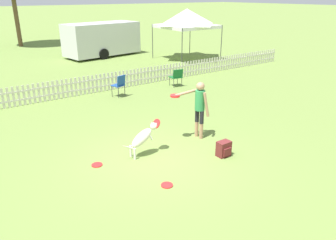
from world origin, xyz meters
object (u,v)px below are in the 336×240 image
leaping_dog (143,137)px  frisbee_near_handler (97,165)px  folding_chair_center (177,76)px  canopy_tent_main (187,18)px  equipment_trailer (102,39)px  backpack_on_grass (224,149)px  handler_person (199,104)px  frisbee_near_dog (167,185)px  folding_chair_green_right (120,84)px

leaping_dog → frisbee_near_handler: 1.34m
folding_chair_center → canopy_tent_main: 6.98m
equipment_trailer → backpack_on_grass: bearing=-112.4°
frisbee_near_handler → folding_chair_center: size_ratio=0.33×
handler_person → frisbee_near_handler: handler_person is taller
leaping_dog → canopy_tent_main: 13.64m
handler_person → folding_chair_center: size_ratio=2.06×
handler_person → frisbee_near_dog: bearing=125.1°
folding_chair_center → frisbee_near_handler: bearing=46.6°
leaping_dog → equipment_trailer: size_ratio=0.19×
folding_chair_center → folding_chair_green_right: folding_chair_green_right is taller
leaping_dog → folding_chair_center: (4.75, 4.89, -0.03)m
handler_person → leaping_dog: bearing=90.3°
folding_chair_center → equipment_trailer: bearing=-85.5°
equipment_trailer → canopy_tent_main: bearing=-55.4°
frisbee_near_dog → folding_chair_green_right: (2.29, 6.53, 0.53)m
frisbee_near_dog → folding_chair_green_right: 6.94m
folding_chair_green_right → frisbee_near_handler: bearing=38.8°
backpack_on_grass → canopy_tent_main: size_ratio=0.13×
leaping_dog → frisbee_near_dog: leaping_dog is taller
leaping_dog → folding_chair_center: leaping_dog is taller
backpack_on_grass → folding_chair_center: (3.10, 6.16, 0.28)m
frisbee_near_dog → equipment_trailer: 16.57m
leaping_dog → backpack_on_grass: bearing=52.1°
canopy_tent_main → folding_chair_green_right: bearing=-146.3°
folding_chair_center → folding_chair_green_right: size_ratio=0.89×
frisbee_near_dog → folding_chair_green_right: size_ratio=0.30×
frisbee_near_handler → folding_chair_center: (5.98, 4.72, 0.47)m
canopy_tent_main → handler_person: bearing=-126.9°
backpack_on_grass → frisbee_near_dog: bearing=-171.5°
folding_chair_center → equipment_trailer: equipment_trailer is taller
frisbee_near_dog → canopy_tent_main: bearing=49.9°
equipment_trailer → folding_chair_green_right: bearing=-119.7°
frisbee_near_dog → backpack_on_grass: bearing=8.5°
leaping_dog → equipment_trailer: (5.36, 13.94, 0.64)m
leaping_dog → equipment_trailer: bearing=158.5°
leaping_dog → folding_chair_center: size_ratio=1.39×
backpack_on_grass → handler_person: bearing=80.8°
frisbee_near_dog → canopy_tent_main: 15.11m
backpack_on_grass → folding_chair_green_right: (0.27, 6.23, 0.35)m
leaping_dog → folding_chair_green_right: 5.32m
leaping_dog → frisbee_near_dog: size_ratio=4.21×
handler_person → frisbee_near_handler: size_ratio=6.21×
backpack_on_grass → frisbee_near_handler: bearing=153.5°
folding_chair_green_right → canopy_tent_main: size_ratio=0.29×
handler_person → canopy_tent_main: 12.36m
leaping_dog → frisbee_near_dog: 1.68m
frisbee_near_dog → handler_person: bearing=35.6°
leaping_dog → equipment_trailer: equipment_trailer is taller
folding_chair_center → canopy_tent_main: bearing=-123.8°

